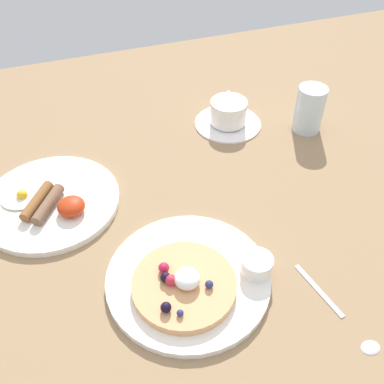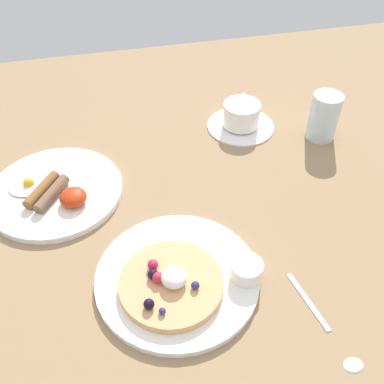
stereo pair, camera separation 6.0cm
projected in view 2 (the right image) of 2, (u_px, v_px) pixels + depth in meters
name	position (u px, v px, depth m)	size (l,w,h in m)	color
ground_plane	(181.00, 220.00, 0.80)	(2.02, 1.35, 0.03)	#987854
pancake_plate	(177.00, 278.00, 0.69)	(0.26, 0.26, 0.01)	white
pancake_with_berries	(171.00, 283.00, 0.66)	(0.16, 0.16, 0.04)	#E2A36A
syrup_ramekin	(247.00, 270.00, 0.67)	(0.05, 0.05, 0.03)	white
breakfast_plate	(56.00, 191.00, 0.83)	(0.25, 0.25, 0.01)	white
fried_breakfast	(52.00, 192.00, 0.80)	(0.14, 0.12, 0.03)	brown
coffee_saucer	(240.00, 125.00, 0.99)	(0.15, 0.15, 0.01)	white
coffee_cup	(242.00, 113.00, 0.97)	(0.08, 0.11, 0.05)	white
teaspoon	(334.00, 337.00, 0.62)	(0.05, 0.17, 0.01)	silver
water_glass	(324.00, 117.00, 0.93)	(0.06, 0.06, 0.10)	silver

